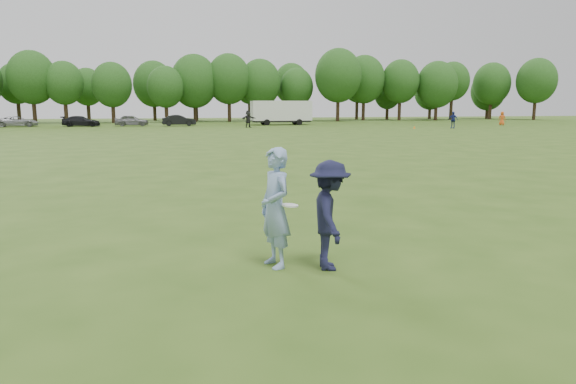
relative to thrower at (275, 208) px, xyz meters
name	(u,v)px	position (x,y,z in m)	size (l,w,h in m)	color
ground	(298,263)	(0.40, 0.08, -0.99)	(200.00, 200.00, 0.00)	#314E16
thrower	(275,208)	(0.00, 0.00, 0.00)	(0.72, 0.47, 1.98)	#85A2CF
defender	(330,215)	(0.83, -0.32, -0.10)	(1.16, 0.66, 1.79)	#171832
player_far_b	(453,120)	(30.58, 45.16, -0.03)	(1.12, 0.47, 1.92)	navy
player_far_c	(502,118)	(41.69, 51.59, -0.09)	(0.89, 0.58, 1.81)	#E5571A
player_far_d	(248,119)	(8.10, 52.85, 0.02)	(1.87, 0.60, 2.02)	black
car_c	(18,122)	(-19.08, 61.26, -0.34)	(2.16, 4.68, 1.30)	#99999D
car_d	(81,121)	(-11.67, 60.35, -0.34)	(1.82, 4.49, 1.30)	black
car_e	(132,121)	(-5.63, 60.29, -0.29)	(1.66, 4.13, 1.41)	slate
car_f	(179,120)	(0.23, 59.30, -0.29)	(1.49, 4.26, 1.40)	black
field_cone	(414,127)	(26.09, 45.75, -0.84)	(0.28, 0.28, 0.30)	orange
disc_in_play	(290,205)	(0.20, -0.19, 0.07)	(0.32, 0.32, 0.05)	white
cargo_trailer	(281,112)	(13.68, 59.75, 0.78)	(9.00, 2.75, 3.20)	white
treeline	(193,82)	(3.21, 76.98, 5.27)	(130.35, 18.39, 11.74)	#332114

